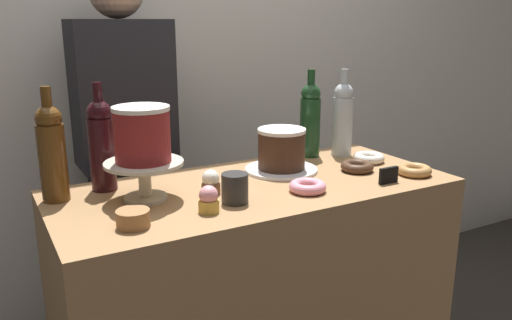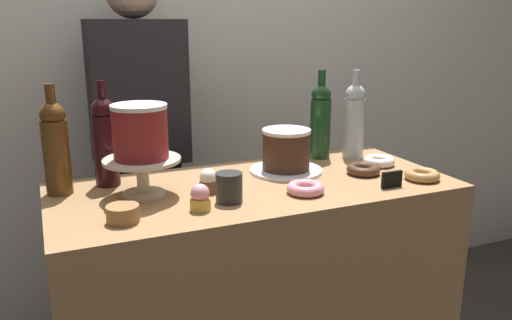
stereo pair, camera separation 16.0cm
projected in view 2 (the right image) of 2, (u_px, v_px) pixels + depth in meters
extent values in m
cube|color=silver|center=(180.00, 43.00, 2.27)|extent=(6.00, 0.05, 2.60)
cube|color=#997047|center=(256.00, 312.00, 1.74)|extent=(1.25, 0.56, 0.90)
cylinder|color=beige|center=(144.00, 194.00, 1.52)|extent=(0.12, 0.12, 0.01)
cylinder|color=beige|center=(143.00, 177.00, 1.50)|extent=(0.04, 0.04, 0.09)
cylinder|color=beige|center=(142.00, 160.00, 1.49)|extent=(0.22, 0.22, 0.01)
cylinder|color=maroon|center=(140.00, 134.00, 1.47)|extent=(0.16, 0.16, 0.14)
cylinder|color=white|center=(139.00, 106.00, 1.45)|extent=(0.16, 0.16, 0.01)
cylinder|color=white|center=(286.00, 170.00, 1.76)|extent=(0.25, 0.25, 0.01)
cylinder|color=#3D2619|center=(286.00, 151.00, 1.74)|extent=(0.16, 0.16, 0.13)
cylinder|color=white|center=(286.00, 131.00, 1.72)|extent=(0.16, 0.16, 0.01)
cylinder|color=#5B3814|center=(57.00, 158.00, 1.51)|extent=(0.08, 0.08, 0.22)
sphere|color=#5B3814|center=(52.00, 115.00, 1.48)|extent=(0.07, 0.07, 0.07)
cylinder|color=#5B3814|center=(50.00, 97.00, 1.46)|extent=(0.03, 0.03, 0.08)
cylinder|color=#B2BCC1|center=(354.00, 129.00, 1.91)|extent=(0.08, 0.08, 0.22)
sphere|color=#B2BCC1|center=(355.00, 94.00, 1.88)|extent=(0.07, 0.07, 0.07)
cylinder|color=#B2BCC1|center=(356.00, 80.00, 1.87)|extent=(0.03, 0.03, 0.08)
cylinder|color=black|center=(106.00, 151.00, 1.59)|extent=(0.08, 0.08, 0.22)
sphere|color=black|center=(103.00, 110.00, 1.56)|extent=(0.07, 0.07, 0.07)
cylinder|color=black|center=(102.00, 93.00, 1.55)|extent=(0.03, 0.03, 0.08)
cylinder|color=#193D1E|center=(320.00, 129.00, 1.91)|extent=(0.08, 0.08, 0.22)
sphere|color=#193D1E|center=(321.00, 94.00, 1.88)|extent=(0.07, 0.07, 0.07)
cylinder|color=#193D1E|center=(322.00, 80.00, 1.87)|extent=(0.03, 0.03, 0.08)
cylinder|color=brown|center=(209.00, 187.00, 1.54)|extent=(0.06, 0.06, 0.03)
sphere|color=white|center=(208.00, 177.00, 1.53)|extent=(0.05, 0.05, 0.05)
cylinder|color=gold|center=(200.00, 204.00, 1.40)|extent=(0.06, 0.06, 0.03)
sphere|color=pink|center=(200.00, 193.00, 1.39)|extent=(0.05, 0.05, 0.05)
torus|color=silver|center=(379.00, 161.00, 1.83)|extent=(0.11, 0.11, 0.03)
torus|color=#B27F47|center=(422.00, 175.00, 1.67)|extent=(0.11, 0.11, 0.03)
torus|color=pink|center=(305.00, 188.00, 1.53)|extent=(0.11, 0.11, 0.03)
torus|color=#472D1E|center=(363.00, 169.00, 1.73)|extent=(0.11, 0.11, 0.03)
cylinder|color=olive|center=(123.00, 220.00, 1.32)|extent=(0.08, 0.08, 0.01)
cylinder|color=olive|center=(123.00, 216.00, 1.32)|extent=(0.08, 0.08, 0.01)
cylinder|color=olive|center=(123.00, 212.00, 1.31)|extent=(0.08, 0.08, 0.01)
cylinder|color=olive|center=(122.00, 208.00, 1.31)|extent=(0.08, 0.08, 0.01)
cube|color=black|center=(392.00, 179.00, 1.59)|extent=(0.07, 0.01, 0.05)
cylinder|color=#282828|center=(229.00, 187.00, 1.46)|extent=(0.08, 0.08, 0.08)
cube|color=black|center=(148.00, 257.00, 2.20)|extent=(0.28, 0.18, 0.85)
cube|color=#232328|center=(138.00, 92.00, 2.01)|extent=(0.36, 0.22, 0.55)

